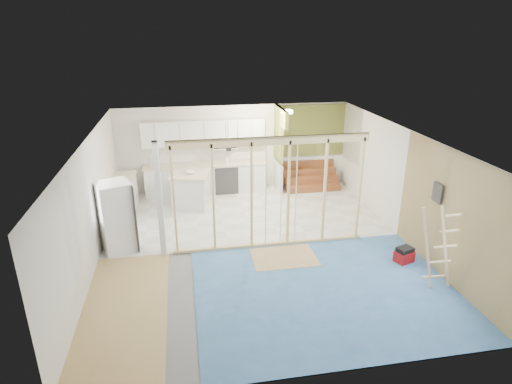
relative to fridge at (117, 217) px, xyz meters
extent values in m
cube|color=slate|center=(3.09, -0.45, -0.81)|extent=(7.00, 8.00, 0.01)
cube|color=white|center=(3.09, -0.45, 1.79)|extent=(7.00, 8.00, 0.01)
cube|color=silver|center=(3.09, 3.55, 0.49)|extent=(7.00, 0.01, 2.60)
cube|color=silver|center=(3.09, -4.45, 0.49)|extent=(7.00, 0.01, 2.60)
cube|color=silver|center=(-0.41, -0.45, 0.49)|extent=(0.01, 8.00, 2.60)
cube|color=silver|center=(6.59, -0.45, 0.49)|extent=(0.01, 8.00, 2.60)
cube|color=silver|center=(3.09, 1.55, -0.80)|extent=(7.00, 4.00, 0.02)
cube|color=#4D80BC|center=(4.09, -2.45, -0.80)|extent=(5.00, 4.00, 0.02)
cube|color=tan|center=(0.34, -2.45, -0.80)|extent=(1.50, 4.00, 0.02)
cube|color=tan|center=(3.59, -1.05, -0.79)|extent=(1.40, 1.00, 0.01)
cube|color=beige|center=(3.39, -0.45, 1.69)|extent=(4.40, 0.09, 0.18)
cube|color=beige|center=(3.39, -0.45, -0.76)|extent=(4.40, 0.09, 0.06)
cube|color=silver|center=(0.99, -0.45, 0.49)|extent=(0.12, 0.14, 2.60)
cube|color=beige|center=(1.29, -0.45, 0.49)|extent=(0.04, 0.09, 2.40)
cube|color=beige|center=(2.13, -0.45, 0.49)|extent=(0.04, 0.09, 2.40)
cube|color=beige|center=(2.97, -0.45, 0.49)|extent=(0.04, 0.09, 2.40)
cube|color=beige|center=(3.81, -0.45, 0.49)|extent=(0.04, 0.09, 2.40)
cube|color=beige|center=(4.65, -0.45, 0.49)|extent=(0.04, 0.09, 2.40)
cube|color=beige|center=(5.49, -0.45, 0.49)|extent=(0.04, 0.09, 2.40)
cylinder|color=silver|center=(3.29, -0.48, 0.41)|extent=(0.02, 0.02, 2.35)
cylinder|color=silver|center=(3.99, -0.43, 0.41)|extent=(0.02, 0.02, 2.35)
cylinder|color=silver|center=(3.64, -0.45, 0.41)|extent=(0.02, 0.02, 2.35)
cube|color=white|center=(2.19, 3.25, -0.37)|extent=(3.60, 0.60, 0.88)
cube|color=#C2BA97|center=(2.19, 3.25, 0.10)|extent=(3.66, 0.64, 0.05)
cube|color=white|center=(-0.11, 2.15, -0.37)|extent=(0.60, 1.60, 0.88)
cube|color=#C2BA97|center=(-0.11, 2.15, 0.10)|extent=(0.64, 1.64, 0.05)
cube|color=white|center=(2.19, 3.37, 1.04)|extent=(3.60, 0.34, 0.75)
cube|color=white|center=(2.79, 3.33, 0.74)|extent=(0.72, 0.38, 0.36)
cube|color=black|center=(2.79, 3.14, 0.74)|extent=(0.68, 0.02, 0.30)
cube|color=olive|center=(4.39, 3.10, 0.99)|extent=(0.10, 0.90, 1.60)
cube|color=white|center=(4.39, 3.10, -0.36)|extent=(0.10, 0.90, 0.90)
cube|color=olive|center=(4.39, 2.40, 1.54)|extent=(0.10, 0.50, 0.50)
cube|color=olive|center=(5.49, 3.52, 0.94)|extent=(2.20, 0.04, 1.60)
cube|color=white|center=(5.49, 3.52, -0.36)|extent=(2.20, 0.04, 0.90)
cube|color=brown|center=(5.44, 2.75, -0.71)|extent=(1.70, 0.26, 0.20)
cube|color=brown|center=(5.44, 3.01, -0.51)|extent=(1.70, 0.26, 0.20)
cube|color=brown|center=(5.44, 3.27, -0.31)|extent=(1.70, 0.26, 0.20)
cube|color=brown|center=(5.44, 3.53, -0.11)|extent=(1.70, 0.26, 0.20)
torus|color=black|center=(2.79, 1.45, 1.24)|extent=(0.52, 0.52, 0.02)
cylinder|color=black|center=(2.64, 1.45, 1.49)|extent=(0.01, 0.01, 0.50)
cylinder|color=black|center=(2.94, 1.45, 1.49)|extent=(0.01, 0.01, 0.50)
cylinder|color=#35353A|center=(2.69, 1.35, 1.09)|extent=(0.14, 0.14, 0.14)
cylinder|color=#35353A|center=(2.91, 1.55, 1.11)|extent=(0.12, 0.12, 0.12)
cube|color=#A08257|center=(6.57, -2.45, 0.49)|extent=(0.02, 4.00, 2.60)
cube|color=#35353A|center=(6.52, -1.85, 0.84)|extent=(0.04, 0.30, 0.40)
cylinder|color=#FFEABF|center=(4.49, 2.55, 1.73)|extent=(0.32, 0.32, 0.08)
cube|color=white|center=(-0.01, 0.00, 0.00)|extent=(0.90, 0.89, 1.61)
cube|color=#35353A|center=(0.33, 0.00, 0.00)|extent=(0.26, 0.60, 1.58)
cube|color=silver|center=(1.69, 2.25, -0.35)|extent=(1.07, 1.07, 0.91)
cube|color=#C2BA97|center=(1.69, 2.25, 0.15)|extent=(1.19, 1.19, 0.05)
imported|color=white|center=(1.74, 2.24, 0.21)|extent=(0.29, 0.29, 0.07)
imported|color=#A0A2B2|center=(0.59, 3.24, 0.28)|extent=(0.15, 0.15, 0.31)
imported|color=silver|center=(2.84, 3.24, 0.22)|extent=(0.09, 0.10, 0.20)
cube|color=maroon|center=(6.09, -1.68, -0.68)|extent=(0.44, 0.38, 0.26)
cube|color=black|center=(6.09, -1.68, -0.50)|extent=(0.39, 0.34, 0.09)
cube|color=#E0BD89|center=(5.95, -2.65, 0.05)|extent=(0.38, 0.18, 1.68)
cube|color=#E0BD89|center=(6.32, -2.65, 0.05)|extent=(0.38, 0.18, 1.68)
cube|color=#E0BD89|center=(6.18, -2.65, -0.58)|extent=(0.39, 0.18, 0.11)
cube|color=#E0BD89|center=(6.25, -2.65, -0.25)|extent=(0.39, 0.18, 0.11)
cube|color=#E0BD89|center=(6.31, -2.65, 0.07)|extent=(0.39, 0.18, 0.11)
cube|color=#E0BD89|center=(6.38, -2.65, 0.39)|extent=(0.39, 0.18, 0.11)
cube|color=#E0BD89|center=(6.45, -2.65, 0.71)|extent=(0.39, 0.18, 0.11)
camera|label=1|loc=(1.54, -9.07, 3.92)|focal=30.00mm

